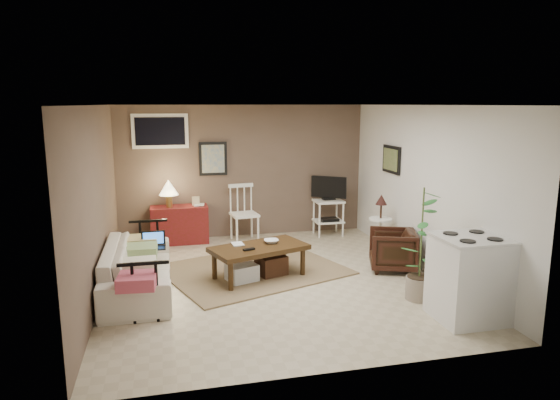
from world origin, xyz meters
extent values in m
plane|color=#C1B293|center=(0.00, 0.00, 0.00)|extent=(5.00, 5.00, 0.00)
cube|color=black|center=(-0.55, 2.48, 1.45)|extent=(0.50, 0.03, 0.60)
cube|color=black|center=(2.23, 1.05, 1.52)|extent=(0.03, 0.60, 0.45)
cube|color=white|center=(-1.45, 2.48, 1.95)|extent=(0.96, 0.03, 0.60)
cube|color=olive|center=(-0.19, 0.47, 0.01)|extent=(2.94, 2.65, 0.02)
cube|color=#3C2410|center=(-0.17, 0.12, 0.44)|extent=(1.46, 1.07, 0.07)
cylinder|color=#3C2410|center=(-0.62, -0.30, 0.21)|extent=(0.07, 0.07, 0.42)
cylinder|color=#3C2410|center=(0.45, 0.07, 0.21)|extent=(0.07, 0.07, 0.42)
cylinder|color=#3C2410|center=(-0.79, 0.18, 0.21)|extent=(0.07, 0.07, 0.42)
cylinder|color=#3C2410|center=(0.29, 0.54, 0.21)|extent=(0.07, 0.07, 0.42)
cube|color=black|center=(-0.34, -0.05, 0.49)|extent=(0.17, 0.10, 0.02)
cube|color=#4D2E1B|center=(0.02, 0.19, 0.15)|extent=(0.47, 0.43, 0.28)
cube|color=silver|center=(-0.43, 0.03, 0.13)|extent=(0.47, 0.43, 0.24)
imported|color=beige|center=(-1.80, 0.02, 0.41)|extent=(0.62, 2.12, 0.83)
cube|color=black|center=(-1.60, 0.33, 0.48)|extent=(0.33, 0.22, 0.02)
cube|color=black|center=(-1.60, 0.45, 0.59)|extent=(0.33, 0.02, 0.20)
cube|color=#357BF2|center=(-1.60, 0.44, 0.59)|extent=(0.27, 0.00, 0.16)
cube|color=maroon|center=(-1.19, 2.25, 0.33)|extent=(0.98, 0.44, 0.66)
cylinder|color=#AA8741|center=(-1.35, 2.20, 0.76)|extent=(0.11, 0.11, 0.22)
cone|color=beige|center=(-1.35, 2.20, 1.00)|extent=(0.33, 0.33, 0.26)
cube|color=tan|center=(-0.89, 2.27, 0.73)|extent=(0.13, 0.02, 0.16)
cube|color=white|center=(-0.05, 2.12, 0.47)|extent=(0.51, 0.51, 0.04)
cylinder|color=white|center=(-0.22, 1.91, 0.23)|extent=(0.04, 0.04, 0.45)
cylinder|color=white|center=(0.16, 1.96, 0.23)|extent=(0.04, 0.04, 0.45)
cylinder|color=white|center=(-0.27, 2.29, 0.23)|extent=(0.04, 0.04, 0.45)
cylinder|color=white|center=(0.11, 2.34, 0.23)|extent=(0.04, 0.04, 0.45)
cube|color=white|center=(-0.08, 2.33, 0.97)|extent=(0.46, 0.10, 0.06)
cube|color=white|center=(1.53, 2.16, 0.64)|extent=(0.52, 0.43, 0.04)
cube|color=white|center=(1.53, 2.16, 0.26)|extent=(0.52, 0.43, 0.03)
cylinder|color=white|center=(1.31, 1.98, 0.33)|extent=(0.03, 0.03, 0.66)
cylinder|color=white|center=(1.76, 1.98, 0.33)|extent=(0.03, 0.03, 0.66)
cylinder|color=white|center=(1.31, 2.34, 0.33)|extent=(0.03, 0.03, 0.66)
cylinder|color=white|center=(1.76, 2.34, 0.33)|extent=(0.03, 0.03, 0.66)
cube|color=black|center=(1.53, 2.16, 0.69)|extent=(0.24, 0.13, 0.03)
cube|color=black|center=(1.53, 2.16, 0.91)|extent=(0.57, 0.41, 0.40)
cube|color=#E19657|center=(1.53, 2.16, 0.91)|extent=(0.47, 0.33, 0.32)
cube|color=black|center=(1.53, 2.12, 0.28)|extent=(0.33, 0.24, 0.09)
cylinder|color=white|center=(1.97, 0.82, 0.01)|extent=(0.26, 0.26, 0.03)
cylinder|color=white|center=(1.97, 0.82, 0.30)|extent=(0.05, 0.05, 0.55)
cylinder|color=white|center=(1.97, 0.82, 0.58)|extent=(0.37, 0.37, 0.03)
cylinder|color=black|center=(1.97, 0.82, 0.72)|extent=(0.03, 0.03, 0.24)
cone|color=#321714|center=(1.97, 0.82, 0.91)|extent=(0.18, 0.18, 0.17)
imported|color=black|center=(1.82, 0.04, 0.33)|extent=(0.79, 0.81, 0.66)
cylinder|color=gray|center=(1.64, -1.08, 0.14)|extent=(0.33, 0.33, 0.29)
cylinder|color=#4C602D|center=(1.64, -1.08, 0.86)|extent=(0.02, 0.02, 1.13)
cube|color=white|center=(1.89, -1.74, 0.47)|extent=(0.73, 0.68, 0.94)
cube|color=silver|center=(1.89, -1.74, 0.95)|extent=(0.75, 0.70, 0.03)
cylinder|color=black|center=(1.72, -1.91, 0.97)|extent=(0.17, 0.17, 0.01)
cylinder|color=black|center=(2.06, -1.91, 0.97)|extent=(0.17, 0.17, 0.01)
cylinder|color=black|center=(1.72, -1.57, 0.97)|extent=(0.17, 0.17, 0.01)
cylinder|color=black|center=(2.06, -1.57, 0.97)|extent=(0.17, 0.17, 0.01)
imported|color=#3C2410|center=(0.03, 0.24, 0.57)|extent=(0.21, 0.06, 0.20)
imported|color=#3C2410|center=(-0.52, 0.25, 0.58)|extent=(0.16, 0.03, 0.21)
imported|color=#3C2410|center=(-0.92, 2.25, 0.77)|extent=(0.18, 0.04, 0.23)
camera|label=1|loc=(-1.40, -6.46, 2.42)|focal=32.00mm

